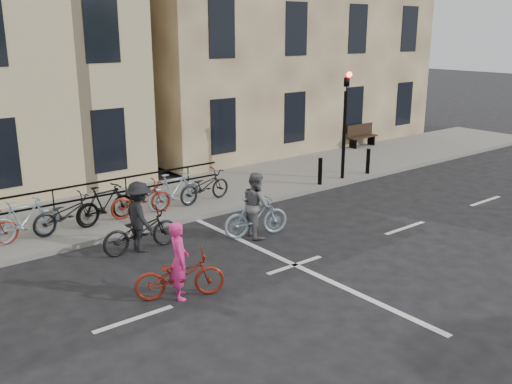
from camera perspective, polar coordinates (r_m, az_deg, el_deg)
ground at (r=13.01m, az=3.90°, el=-7.31°), size 120.00×120.00×0.00m
sidewalk at (r=16.15m, az=-21.83°, el=-3.49°), size 46.00×4.00×0.15m
building_east at (r=27.72m, az=-0.46°, el=18.06°), size 14.00×10.00×12.00m
traffic_light at (r=19.61m, az=8.92°, el=7.91°), size 0.18×0.30×3.90m
bollard_east at (r=19.04m, az=6.43°, el=2.08°), size 0.14×0.14×0.90m
bollard_west at (r=20.77m, az=11.13°, el=3.05°), size 0.14×0.14×0.90m
bench at (r=25.65m, az=10.47°, el=5.68°), size 1.60×0.41×0.97m
parked_bikes at (r=15.30m, az=-18.48°, el=-1.96°), size 10.40×1.23×1.05m
cyclist_pink at (r=11.40m, az=-7.65°, el=-7.90°), size 1.87×1.30×1.58m
cyclist_grey at (r=14.52m, az=0.01°, el=-1.89°), size 1.81×0.96×1.68m
cyclist_dark at (r=13.85m, az=-11.52°, el=-3.16°), size 1.95×1.13×1.71m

